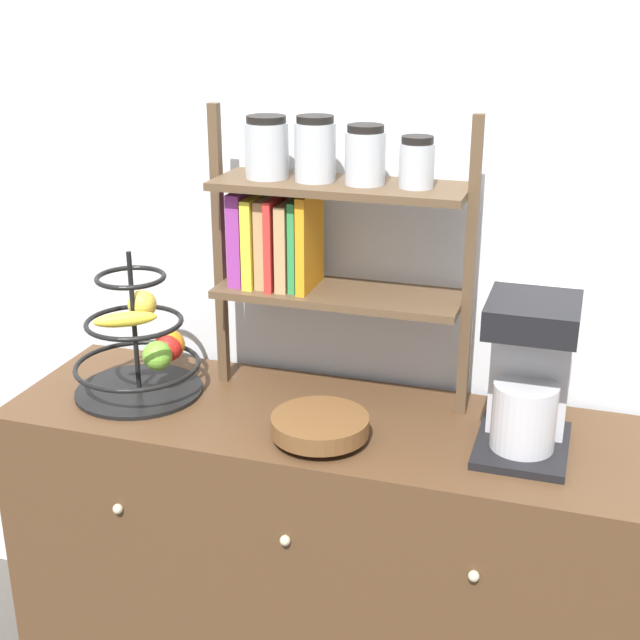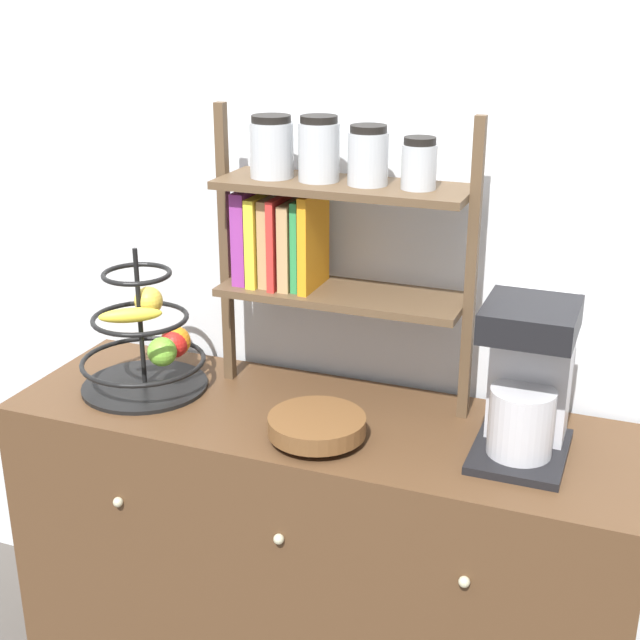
# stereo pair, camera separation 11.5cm
# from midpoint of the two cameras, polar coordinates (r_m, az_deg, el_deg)

# --- Properties ---
(wall_back) EXTENTS (7.00, 0.05, 2.60)m
(wall_back) POSITION_cam_midpoint_polar(r_m,az_deg,el_deg) (2.18, 4.16, 8.13)
(wall_back) COLOR silver
(wall_back) RESTS_ON ground_plane
(sideboard) EXTENTS (1.48, 0.49, 0.83)m
(sideboard) POSITION_cam_midpoint_polar(r_m,az_deg,el_deg) (2.30, 1.42, -15.45)
(sideboard) COLOR #4C331E
(sideboard) RESTS_ON ground_plane
(coffee_maker) EXTENTS (0.20, 0.25, 0.35)m
(coffee_maker) POSITION_cam_midpoint_polar(r_m,az_deg,el_deg) (1.94, 14.84, -3.52)
(coffee_maker) COLOR black
(coffee_maker) RESTS_ON sideboard
(fruit_stand) EXTENTS (0.31, 0.31, 0.36)m
(fruit_stand) POSITION_cam_midpoint_polar(r_m,az_deg,el_deg) (2.22, -9.42, -1.55)
(fruit_stand) COLOR black
(fruit_stand) RESTS_ON sideboard
(wooden_bowl) EXTENTS (0.22, 0.22, 0.06)m
(wooden_bowl) POSITION_cam_midpoint_polar(r_m,az_deg,el_deg) (1.97, 1.48, -6.84)
(wooden_bowl) COLOR brown
(wooden_bowl) RESTS_ON sideboard
(shelf_hutch) EXTENTS (0.63, 0.20, 0.69)m
(shelf_hutch) POSITION_cam_midpoint_polar(r_m,az_deg,el_deg) (2.06, 1.36, 6.68)
(shelf_hutch) COLOR brown
(shelf_hutch) RESTS_ON sideboard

